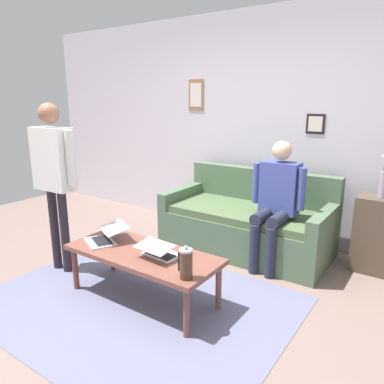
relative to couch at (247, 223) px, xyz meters
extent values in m
plane|color=#7D655D|center=(0.23, 1.60, -0.31)|extent=(7.68, 7.68, 0.00)
cube|color=slate|center=(0.25, 1.58, -0.30)|extent=(2.51, 1.92, 0.01)
cube|color=silver|center=(0.23, -0.60, 1.04)|extent=(7.04, 0.10, 2.70)
cube|color=black|center=(-0.51, -0.55, 1.10)|extent=(0.20, 0.02, 0.22)
cube|color=beige|center=(-0.51, -0.54, 1.10)|extent=(0.15, 0.00, 0.16)
cube|color=#956946|center=(1.08, -0.55, 1.42)|extent=(0.23, 0.02, 0.40)
cube|color=silver|center=(1.08, -0.54, 1.42)|extent=(0.18, 0.00, 0.30)
cube|color=#4E674B|center=(0.00, 0.04, -0.10)|extent=(1.83, 0.89, 0.42)
cube|color=#4F653F|center=(0.00, 0.06, 0.15)|extent=(1.59, 0.81, 0.08)
cube|color=#4E674B|center=(0.00, -0.33, 0.34)|extent=(1.83, 0.14, 0.46)
cube|color=#4E674B|center=(-0.86, 0.04, 0.21)|extent=(0.12, 0.89, 0.20)
cube|color=#4E674B|center=(0.86, 0.04, 0.21)|extent=(0.12, 0.89, 0.20)
cube|color=brown|center=(0.25, 1.48, 0.10)|extent=(1.35, 0.57, 0.04)
cylinder|color=brown|center=(-0.36, 1.71, -0.11)|extent=(0.05, 0.05, 0.39)
cylinder|color=brown|center=(0.87, 1.71, -0.11)|extent=(0.05, 0.05, 0.39)
cylinder|color=brown|center=(-0.36, 1.26, -0.11)|extent=(0.05, 0.05, 0.39)
cylinder|color=brown|center=(0.87, 1.26, -0.11)|extent=(0.05, 0.05, 0.39)
cube|color=silver|center=(0.70, 1.54, 0.13)|extent=(0.37, 0.33, 0.01)
cube|color=black|center=(0.70, 1.53, 0.14)|extent=(0.29, 0.23, 0.00)
cube|color=silver|center=(0.64, 1.42, 0.24)|extent=(0.36, 0.32, 0.06)
cube|color=silver|center=(0.64, 1.42, 0.24)|extent=(0.33, 0.29, 0.05)
cube|color=silver|center=(0.07, 1.44, 0.13)|extent=(0.32, 0.22, 0.01)
cube|color=black|center=(0.07, 1.46, 0.14)|extent=(0.27, 0.14, 0.00)
cube|color=silver|center=(0.08, 1.52, 0.23)|extent=(0.32, 0.21, 0.04)
cube|color=silver|center=(0.08, 1.52, 0.23)|extent=(0.29, 0.19, 0.03)
cylinder|color=#4C3323|center=(-0.32, 1.65, 0.23)|extent=(0.09, 0.09, 0.21)
cylinder|color=#B7B7BC|center=(-0.32, 1.65, 0.34)|extent=(0.10, 0.10, 0.02)
sphere|color=#B2B2B7|center=(-0.32, 1.65, 0.36)|extent=(0.03, 0.03, 0.03)
cube|color=black|center=(-0.26, 1.65, 0.24)|extent=(0.01, 0.01, 0.14)
cube|color=brown|center=(-1.29, -0.23, 0.07)|extent=(0.42, 0.32, 0.76)
cylinder|color=#A08DA7|center=(-1.29, -0.23, 0.58)|extent=(0.09, 0.09, 0.25)
sphere|color=silver|center=(-1.27, -0.23, 0.84)|extent=(0.04, 0.04, 0.04)
cylinder|color=#2B242B|center=(1.38, 1.53, 0.11)|extent=(0.08, 0.08, 0.83)
cylinder|color=#2B242B|center=(1.23, 1.53, 0.11)|extent=(0.08, 0.08, 0.83)
cube|color=silver|center=(1.30, 1.53, 0.82)|extent=(0.42, 0.20, 0.59)
cylinder|color=silver|center=(1.55, 1.54, 0.85)|extent=(0.08, 0.08, 0.50)
cylinder|color=silver|center=(1.05, 1.52, 0.85)|extent=(0.08, 0.08, 0.50)
sphere|color=#98634C|center=(1.30, 1.53, 1.24)|extent=(0.19, 0.19, 0.19)
cylinder|color=#26293D|center=(-0.50, 0.50, -0.06)|extent=(0.10, 0.10, 0.50)
cylinder|color=#26293D|center=(-0.33, 0.50, -0.06)|extent=(0.10, 0.10, 0.50)
cylinder|color=#26293D|center=(-0.50, 0.32, 0.24)|extent=(0.12, 0.40, 0.12)
cylinder|color=#26293D|center=(-0.33, 0.32, 0.24)|extent=(0.12, 0.40, 0.12)
cube|color=#424E9D|center=(-0.41, 0.14, 0.50)|extent=(0.37, 0.20, 0.52)
cylinder|color=#424E9D|center=(-0.65, 0.19, 0.53)|extent=(0.08, 0.08, 0.42)
cylinder|color=#424E9D|center=(-0.17, 0.19, 0.53)|extent=(0.08, 0.08, 0.42)
sphere|color=beige|center=(-0.41, 0.14, 0.88)|extent=(0.19, 0.19, 0.19)
camera|label=1|loc=(-1.71, 3.59, 1.37)|focal=34.23mm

